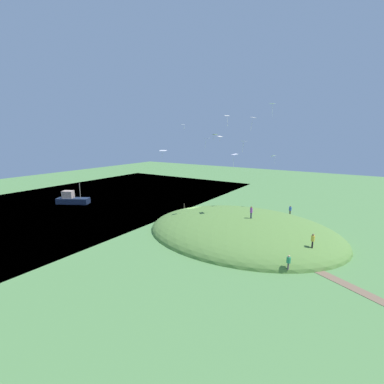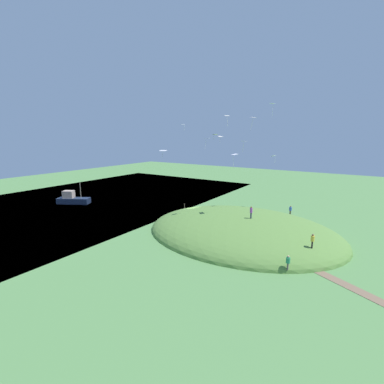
% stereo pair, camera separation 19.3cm
% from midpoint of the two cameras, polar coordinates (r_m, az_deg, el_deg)
% --- Properties ---
extents(ground_plane, '(160.00, 160.00, 0.00)m').
position_cam_midpoint_polar(ground_plane, '(50.20, -0.29, -5.43)').
color(ground_plane, '#538447').
extents(lake_water, '(47.35, 80.00, 0.40)m').
position_cam_midpoint_polar(lake_water, '(68.96, -20.04, -1.59)').
color(lake_water, '#466B8D').
rests_on(lake_water, ground_plane).
extents(grass_hill, '(29.88, 23.31, 5.97)m').
position_cam_midpoint_polar(grass_hill, '(43.46, 9.99, -8.36)').
color(grass_hill, '#5A853C').
rests_on(grass_hill, ground_plane).
extents(dirt_path, '(11.49, 6.91, 0.04)m').
position_cam_midpoint_polar(dirt_path, '(32.49, 31.15, -17.08)').
color(dirt_path, '#775F49').
rests_on(dirt_path, ground_plane).
extents(boat_on_lake, '(7.06, 5.22, 4.68)m').
position_cam_midpoint_polar(boat_on_lake, '(66.07, -23.58, -1.40)').
color(boat_on_lake, '#19253D').
rests_on(boat_on_lake, lake_water).
extents(person_with_child, '(0.50, 0.50, 1.78)m').
position_cam_midpoint_polar(person_with_child, '(40.67, 11.99, -3.79)').
color(person_with_child, '#2A3148').
rests_on(person_with_child, grass_hill).
extents(person_on_hilltop, '(0.44, 0.44, 1.68)m').
position_cam_midpoint_polar(person_on_hilltop, '(32.33, 19.13, -13.23)').
color(person_on_hilltop, '#50444C').
rests_on(person_on_hilltop, grass_hill).
extents(person_watching_kites, '(0.47, 0.47, 1.57)m').
position_cam_midpoint_polar(person_watching_kites, '(50.35, 19.50, -3.35)').
color(person_watching_kites, brown).
rests_on(person_watching_kites, grass_hill).
extents(person_near_shore, '(0.54, 0.54, 1.74)m').
position_cam_midpoint_polar(person_near_shore, '(35.71, 23.51, -8.86)').
color(person_near_shore, black).
rests_on(person_near_shore, grass_hill).
extents(kite_0, '(1.11, 1.34, 1.92)m').
position_cam_midpoint_polar(kite_0, '(49.38, 2.91, 10.91)').
color(kite_0, white).
extents(kite_1, '(0.86, 1.06, 2.29)m').
position_cam_midpoint_polar(kite_1, '(49.58, 12.34, 14.62)').
color(kite_1, white).
extents(kite_2, '(1.01, 1.09, 2.10)m').
position_cam_midpoint_polar(kite_2, '(48.32, 16.07, 16.96)').
color(kite_2, white).
extents(kite_3, '(1.30, 1.25, 2.10)m').
position_cam_midpoint_polar(kite_3, '(41.77, 8.67, 7.55)').
color(kite_3, white).
extents(kite_4, '(0.99, 1.23, 1.22)m').
position_cam_midpoint_polar(kite_4, '(55.90, 5.66, 11.30)').
color(kite_4, silver).
extents(kite_5, '(1.12, 1.24, 1.15)m').
position_cam_midpoint_polar(kite_5, '(54.19, 4.65, 11.71)').
color(kite_5, silver).
extents(kite_6, '(0.84, 0.82, 1.61)m').
position_cam_midpoint_polar(kite_6, '(42.82, 7.11, 15.18)').
color(kite_6, silver).
extents(kite_7, '(0.72, 0.61, 1.09)m').
position_cam_midpoint_polar(kite_7, '(52.31, -1.97, 13.64)').
color(kite_7, white).
extents(kite_8, '(1.29, 1.19, 2.01)m').
position_cam_midpoint_polar(kite_8, '(50.35, 10.55, 10.16)').
color(kite_8, '#EEE4CF').
extents(kite_9, '(1.36, 1.11, 1.31)m').
position_cam_midpoint_polar(kite_9, '(46.72, -6.12, 8.45)').
color(kite_9, white).
extents(kite_10, '(0.71, 0.89, 1.41)m').
position_cam_midpoint_polar(kite_10, '(49.21, 16.33, 7.09)').
color(kite_10, white).
extents(mooring_post, '(0.14, 0.14, 1.22)m').
position_cam_midpoint_polar(mooring_post, '(55.77, -1.72, -3.04)').
color(mooring_post, brown).
rests_on(mooring_post, ground_plane).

